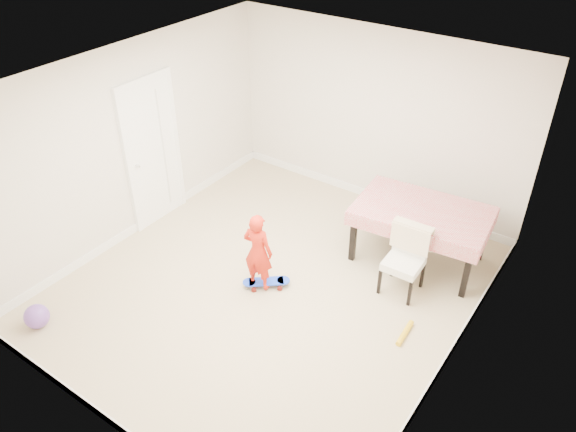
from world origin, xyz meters
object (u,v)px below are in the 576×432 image
Objects in this scene: dining_table at (419,235)px; balloon at (37,316)px; skateboard at (266,284)px; child at (258,254)px; dining_chair at (404,261)px.

dining_table is 5.87× the size of balloon.
dining_table is 2.05m from skateboard.
child reaches higher than balloon.
skateboard is 2.65m from balloon.
child reaches higher than dining_chair.
balloon is (-2.98, -3.58, -0.25)m from dining_table.
balloon is (-1.71, -2.02, 0.10)m from skateboard.
skateboard is at bearing -149.13° from dining_chair.
dining_chair is 1.52× the size of skateboard.
dining_table is 1.60× the size of child.
skateboard is 0.48m from child.
dining_table reaches higher than skateboard.
dining_chair is 0.86× the size of child.
child is at bearing -134.92° from dining_table.
dining_chair is 1.68m from skateboard.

